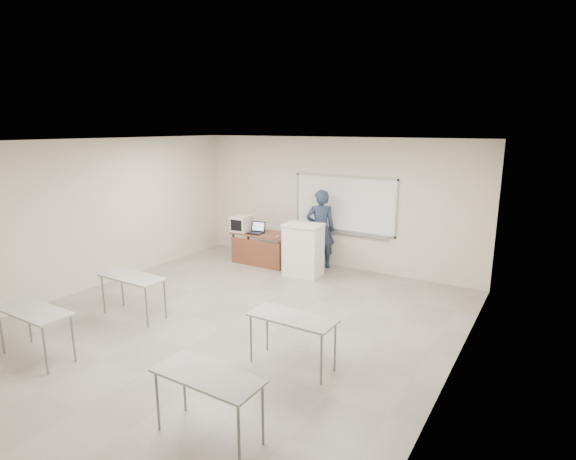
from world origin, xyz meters
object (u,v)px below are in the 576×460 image
Objects in this scene: laptop at (257,231)px; mouse at (278,237)px; presenter at (320,229)px; crt_monitor at (241,224)px; podium at (303,250)px; keyboard at (299,222)px; whiteboard at (344,205)px; instructor_desk at (260,242)px.

laptop reaches higher than mouse.
presenter is (0.78, 0.60, 0.15)m from mouse.
crt_monitor is 1.26× the size of laptop.
podium is at bearing 48.44° from presenter.
crt_monitor is at bearing 170.20° from podium.
keyboard is at bearing 147.37° from podium.
keyboard reaches higher than mouse.
whiteboard is 2.53m from crt_monitor.
podium is at bearing -46.80° from keyboard.
presenter is at bearing 80.62° from podium.
presenter is at bearing 14.56° from laptop.
instructor_desk is 1.25× the size of podium.
presenter is (-0.44, -0.32, -0.56)m from whiteboard.
presenter is at bearing 20.84° from instructor_desk.
whiteboard is at bearing 15.87° from crt_monitor.
whiteboard is 2.16m from laptop.
mouse is at bearing -12.32° from laptop.
instructor_desk is (-1.77, -0.83, -0.93)m from whiteboard.
podium is 0.62m from keyboard.
keyboard reaches higher than crt_monitor.
instructor_desk is at bearing -15.71° from presenter.
whiteboard is 2.17m from instructor_desk.
laptop is (-1.37, 0.17, 0.23)m from podium.
keyboard is (1.67, -0.09, 0.24)m from crt_monitor.
presenter is at bearing 11.57° from crt_monitor.
podium is (1.27, -0.18, 0.04)m from instructor_desk.
podium is 1.86m from crt_monitor.
presenter reaches higher than crt_monitor.
mouse is at bearing 168.19° from podium.
whiteboard reaches higher than laptop.
mouse is at bearing -7.93° from crt_monitor.
keyboard is at bearing -5.29° from instructor_desk.
instructor_desk is at bearing 156.17° from keyboard.
crt_monitor is 0.47m from laptop.
whiteboard reaches higher than podium.
mouse is (0.55, -0.09, 0.22)m from instructor_desk.
podium is 3.24× the size of laptop.
crt_monitor is at bearing -178.55° from mouse.
whiteboard reaches higher than mouse.
mouse is (-0.72, 0.09, 0.18)m from podium.
whiteboard is 5.47× the size of keyboard.
instructor_desk is 1.47m from presenter.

